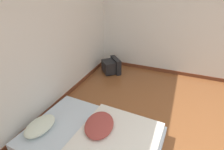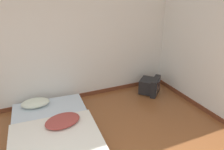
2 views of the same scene
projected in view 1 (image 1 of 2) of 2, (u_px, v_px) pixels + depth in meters
name	position (u px, v px, depth m)	size (l,w,h in m)	color
wall_back	(7.00, 56.00, 2.32)	(8.35, 0.08, 2.60)	silver
mattress_bed	(92.00, 139.00, 2.57)	(1.43, 2.02, 0.33)	silver
crt_tv	(112.00, 66.00, 4.65)	(0.60, 0.60, 0.39)	black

